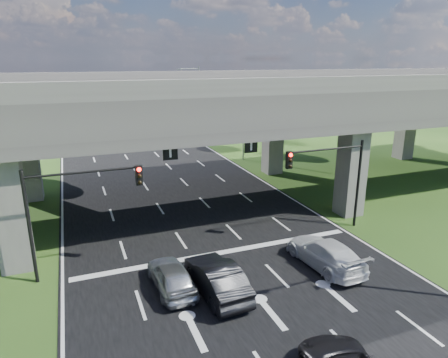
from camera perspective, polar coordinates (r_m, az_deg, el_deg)
ground at (r=21.25m, az=3.13°, el=-14.56°), size 160.00×160.00×0.00m
road at (r=29.67m, az=-4.87°, el=-5.09°), size 18.00×120.00×0.03m
overpass at (r=29.63m, az=-6.38°, el=10.65°), size 80.00×15.00×10.00m
signal_right at (r=26.50m, az=15.28°, el=1.19°), size 5.76×0.54×6.00m
signal_left at (r=21.53m, az=-20.70°, el=-2.91°), size 5.76×0.54×6.00m
streetlight_far at (r=44.48m, az=2.38°, el=10.08°), size 3.38×0.25×10.00m
streetlight_beyond at (r=59.41m, az=-3.94°, el=11.75°), size 3.38×0.25×10.00m
tree_left_far at (r=59.01m, az=-26.74°, el=9.30°), size 4.80×4.80×8.32m
tree_right_near at (r=49.47m, az=3.65°, el=9.16°), size 4.20×4.20×7.28m
tree_right_mid at (r=57.97m, az=3.01°, el=9.98°), size 3.91×3.90×6.76m
tree_right_far at (r=63.89m, az=-3.32°, el=11.19°), size 4.50×4.50×7.80m
car_silver at (r=20.46m, az=-7.51°, el=-13.55°), size 1.89×4.34×1.46m
car_dark at (r=19.96m, az=-1.07°, el=-13.92°), size 2.00×5.07×1.64m
car_white at (r=23.00m, az=14.23°, el=-10.23°), size 2.51×5.39×1.52m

